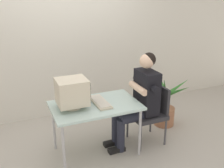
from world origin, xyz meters
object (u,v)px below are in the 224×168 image
potted_plant (165,106)px  keyboard (100,102)px  person_seated (140,97)px  desk (95,109)px  office_chair (151,110)px  crt_monitor (72,92)px

potted_plant → keyboard: bearing=-167.3°
person_seated → desk: bearing=177.6°
person_seated → office_chair: bearing=0.0°
desk → crt_monitor: 0.40m
office_chair → person_seated: bearing=-180.0°
desk → person_seated: 0.65m
crt_monitor → office_chair: 1.21m
crt_monitor → person_seated: person_seated is taller
desk → office_chair: size_ratio=1.35×
office_chair → potted_plant: 0.60m
desk → potted_plant: bearing=13.0°
desk → person_seated: size_ratio=0.85×
desk → keyboard: 0.11m
office_chair → person_seated: (-0.19, -0.00, 0.24)m
crt_monitor → keyboard: crt_monitor is taller
desk → keyboard: (0.07, 0.02, 0.07)m
desk → potted_plant: 1.38m
crt_monitor → keyboard: (0.36, 0.01, -0.20)m
keyboard → office_chair: office_chair is taller
person_seated → potted_plant: 0.84m
keyboard → potted_plant: bearing=12.7°
crt_monitor → person_seated: 0.96m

